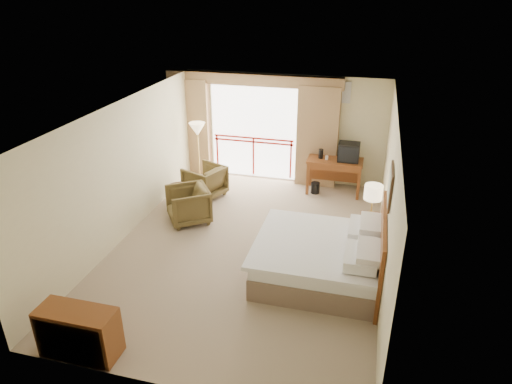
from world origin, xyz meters
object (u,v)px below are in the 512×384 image
(wastebasket, at_px, (315,188))
(nightstand, at_px, (369,228))
(bed, at_px, (321,258))
(armchair_near, at_px, (189,221))
(floor_lamp, at_px, (197,132))
(tv, at_px, (349,152))
(table_lamp, at_px, (373,193))
(armchair_far, at_px, (206,196))
(desk, at_px, (335,166))
(side_table, at_px, (179,192))
(dresser, at_px, (79,332))

(wastebasket, bearing_deg, nightstand, -55.54)
(bed, relative_size, wastebasket, 7.91)
(armchair_near, height_order, floor_lamp, floor_lamp)
(nightstand, relative_size, tv, 1.09)
(table_lamp, height_order, floor_lamp, floor_lamp)
(nightstand, xyz_separation_m, armchair_far, (-3.87, 1.12, -0.27))
(desk, bearing_deg, table_lamp, -68.53)
(tv, bearing_deg, floor_lamp, -159.65)
(bed, xyz_separation_m, table_lamp, (0.77, 1.52, 0.64))
(tv, bearing_deg, armchair_far, -146.54)
(bed, height_order, armchair_near, bed)
(table_lamp, bearing_deg, armchair_near, -176.86)
(nightstand, bearing_deg, armchair_near, 179.46)
(table_lamp, relative_size, armchair_far, 0.75)
(nightstand, bearing_deg, tv, 103.53)
(armchair_near, distance_m, side_table, 0.84)
(table_lamp, xyz_separation_m, armchair_far, (-3.87, 1.07, -1.02))
(desk, xyz_separation_m, armchair_near, (-2.85, -2.31, -0.66))
(wastebasket, bearing_deg, armchair_far, -161.95)
(armchair_near, bearing_deg, table_lamp, 58.20)
(armchair_near, bearing_deg, wastebasket, 95.88)
(tv, bearing_deg, wastebasket, -151.93)
(armchair_far, height_order, floor_lamp, floor_lamp)
(tv, xyz_separation_m, dresser, (-3.14, -6.21, -0.71))
(wastebasket, bearing_deg, table_lamp, -54.84)
(tv, bearing_deg, desk, -175.21)
(desk, bearing_deg, bed, -89.76)
(tv, xyz_separation_m, armchair_far, (-3.26, -0.97, -1.07))
(dresser, bearing_deg, nightstand, 42.81)
(desk, distance_m, armchair_near, 3.73)
(table_lamp, xyz_separation_m, desk, (-0.92, 2.10, -0.36))
(nightstand, distance_m, side_table, 4.27)
(side_table, relative_size, floor_lamp, 0.33)
(desk, relative_size, side_table, 2.55)
(tv, distance_m, floor_lamp, 3.70)
(armchair_far, relative_size, floor_lamp, 0.53)
(armchair_near, xyz_separation_m, side_table, (-0.48, 0.59, 0.35))
(side_table, bearing_deg, table_lamp, -5.19)
(wastebasket, bearing_deg, bed, -80.58)
(nightstand, bearing_deg, dresser, -135.26)
(armchair_far, bearing_deg, bed, 72.80)
(bed, xyz_separation_m, wastebasket, (-0.57, 3.41, -0.24))
(dresser, bearing_deg, floor_lamp, 90.29)
(bed, relative_size, desk, 1.63)
(bed, distance_m, nightstand, 1.66)
(side_table, bearing_deg, dresser, -83.82)
(armchair_near, distance_m, floor_lamp, 2.49)
(desk, bearing_deg, dresser, -116.43)
(desk, height_order, dresser, desk)
(bed, height_order, nightstand, bed)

